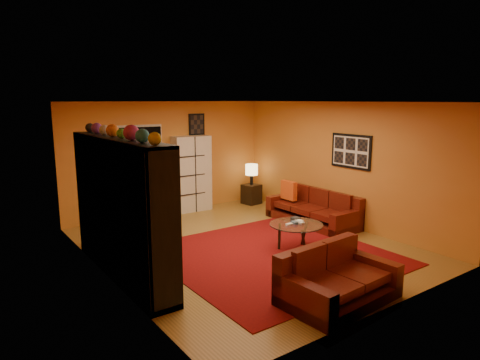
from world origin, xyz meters
TOP-DOWN VIEW (x-y plane):
  - floor at (0.00, 0.00)m, footprint 6.00×6.00m
  - ceiling at (0.00, 0.00)m, footprint 6.00×6.00m
  - wall_back at (0.00, 3.00)m, footprint 6.00×0.00m
  - wall_front at (0.00, -3.00)m, footprint 6.00×0.00m
  - wall_left at (-2.50, 0.00)m, footprint 0.00×6.00m
  - wall_right at (2.50, 0.00)m, footprint 0.00×6.00m
  - rug at (0.10, -0.70)m, footprint 3.60×3.60m
  - doorway at (-0.70, 2.96)m, footprint 0.95×0.10m
  - wall_art_right at (2.48, -0.30)m, footprint 0.03×1.00m
  - wall_art_back at (0.75, 2.98)m, footprint 0.42×0.03m
  - entertainment_unit at (-2.27, 0.00)m, footprint 0.45×3.00m
  - tv at (-2.23, -0.06)m, footprint 0.94×0.12m
  - sofa at (2.14, 0.32)m, footprint 0.87×2.11m
  - loveseat at (-0.27, -2.41)m, footprint 1.63×1.04m
  - throw_pillow at (1.95, 0.97)m, footprint 0.12×0.42m
  - coffee_table at (0.62, -0.71)m, footprint 0.94×0.94m
  - storage_cabinet at (0.48, 2.80)m, footprint 0.91×0.43m
  - bowl_chair at (-1.33, 2.44)m, footprint 0.74×0.74m
  - side_table at (2.05, 2.51)m, footprint 0.45×0.45m
  - table_lamp at (2.05, 2.51)m, footprint 0.31×0.31m

SIDE VIEW (x-z plane):
  - floor at x=0.00m, z-range 0.00..0.00m
  - rug at x=0.10m, z-range 0.00..0.01m
  - side_table at x=2.05m, z-range 0.00..0.50m
  - loveseat at x=-0.27m, z-range -0.14..0.71m
  - sofa at x=2.14m, z-range -0.14..0.71m
  - bowl_chair at x=-1.33m, z-range 0.02..0.62m
  - coffee_table at x=0.62m, z-range 0.19..0.66m
  - throw_pillow at x=1.95m, z-range 0.42..0.84m
  - table_lamp at x=2.05m, z-range 0.61..1.14m
  - storage_cabinet at x=0.48m, z-range 0.00..1.80m
  - tv at x=-2.23m, z-range 0.72..1.26m
  - doorway at x=-0.70m, z-range 0.00..2.04m
  - entertainment_unit at x=-2.27m, z-range 0.00..2.10m
  - wall_back at x=0.00m, z-range -1.70..4.30m
  - wall_front at x=0.00m, z-range -1.70..4.30m
  - wall_left at x=-2.50m, z-range -1.70..4.30m
  - wall_right at x=2.50m, z-range -1.70..4.30m
  - wall_art_right at x=2.48m, z-range 1.25..1.95m
  - wall_art_back at x=0.75m, z-range 1.79..2.31m
  - ceiling at x=0.00m, z-range 2.60..2.60m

